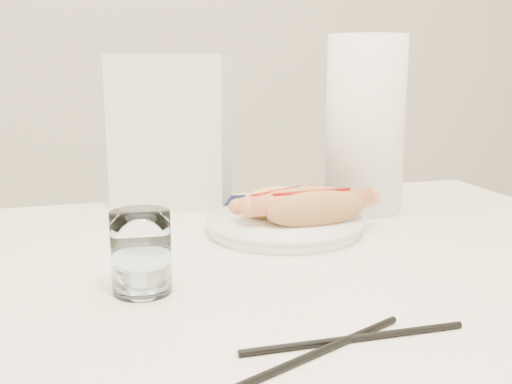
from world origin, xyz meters
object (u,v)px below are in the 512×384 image
object	(u,v)px
napkin_box	(171,131)
paper_towel_roll	(365,125)
plate	(284,227)
hotdog_left	(277,203)
water_glass	(141,252)
table	(235,307)
hotdog_right	(311,207)

from	to	relation	value
napkin_box	paper_towel_roll	size ratio (longest dim) A/B	0.89
plate	paper_towel_roll	size ratio (longest dim) A/B	0.77
hotdog_left	water_glass	bearing A→B (deg)	-161.91
paper_towel_roll	hotdog_left	bearing A→B (deg)	-159.66
table	napkin_box	xyz separation A→B (m)	(-0.02, 0.35, 0.19)
hotdog_left	hotdog_right	world-z (taller)	hotdog_right
water_glass	napkin_box	world-z (taller)	napkin_box
hotdog_left	paper_towel_roll	size ratio (longest dim) A/B	0.52
hotdog_left	table	bearing A→B (deg)	-150.55
hotdog_left	hotdog_right	bearing A→B (deg)	-84.73
table	hotdog_right	distance (m)	0.19
hotdog_right	paper_towel_roll	size ratio (longest dim) A/B	0.66
hotdog_left	paper_towel_roll	bearing A→B (deg)	-4.14
table	plate	size ratio (longest dim) A/B	5.25
hotdog_left	plate	bearing A→B (deg)	-110.76
plate	water_glass	distance (m)	0.30
table	plate	bearing A→B (deg)	46.98
table	napkin_box	distance (m)	0.40
table	hotdog_left	size ratio (longest dim) A/B	7.76
plate	hotdog_left	world-z (taller)	hotdog_left
plate	napkin_box	world-z (taller)	napkin_box
napkin_box	paper_towel_roll	xyz separation A→B (m)	(0.31, -0.14, 0.02)
water_glass	paper_towel_roll	distance (m)	0.50
hotdog_left	water_glass	size ratio (longest dim) A/B	1.66
plate	hotdog_left	bearing A→B (deg)	93.72
paper_towel_roll	hotdog_right	bearing A→B (deg)	-139.06
hotdog_right	napkin_box	bearing A→B (deg)	118.56
hotdog_right	water_glass	bearing A→B (deg)	-153.04
hotdog_left	napkin_box	bearing A→B (deg)	97.55
hotdog_right	water_glass	distance (m)	0.30
plate	hotdog_left	distance (m)	0.04
hotdog_right	hotdog_left	bearing A→B (deg)	116.78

